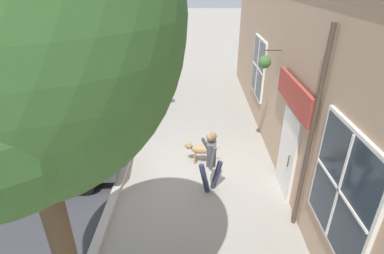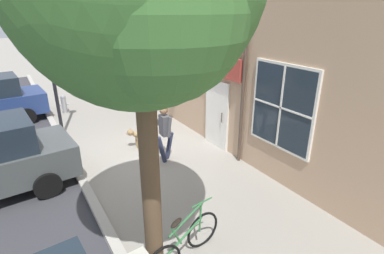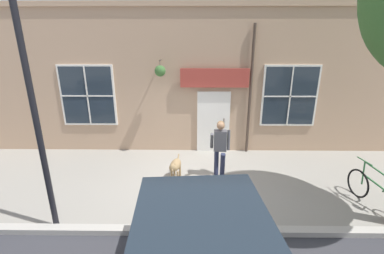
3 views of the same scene
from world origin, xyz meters
TOP-DOWN VIEW (x-y plane):
  - ground_plane at (0.00, 0.00)m, footprint 90.00×90.00m
  - storefront_facade at (-2.34, 0.00)m, footprint 0.95×18.00m
  - pedestrian_walking at (-0.34, 0.67)m, footprint 0.60×0.56m
  - dog_on_leash at (-0.08, -0.55)m, footprint 1.02×0.34m
  - leaning_bicycle at (1.08, 4.15)m, footprint 1.69×0.47m
  - street_lamp at (1.85, -2.86)m, footprint 0.32×0.32m
  - fire_hydrant at (1.33, -5.30)m, footprint 0.34×0.20m

SIDE VIEW (x-z plane):
  - ground_plane at x=0.00m, z-range 0.00..0.00m
  - leaning_bicycle at x=1.08m, z-range -0.12..0.88m
  - fire_hydrant at x=1.33m, z-range 0.01..0.78m
  - dog_on_leash at x=-0.08m, z-range 0.10..0.77m
  - pedestrian_walking at x=-0.34m, z-range 0.16..1.80m
  - storefront_facade at x=-2.34m, z-range 0.00..4.82m
  - street_lamp at x=1.85m, z-range 0.74..5.52m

